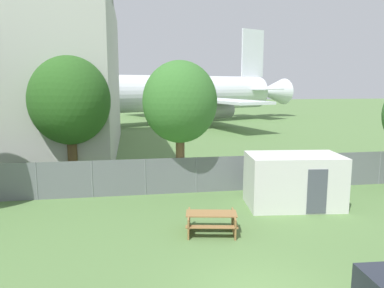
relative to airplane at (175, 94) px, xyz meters
The scene contains 6 objects.
perimeter_fence 33.91m from the airplane, 94.83° to the right, with size 56.07×0.07×1.81m.
airplane is the anchor object (origin of this frame).
portable_cabin 36.58m from the airplane, 88.31° to the right, with size 4.29×2.74×2.35m.
picnic_bench_near_cabin 39.15m from the airplane, 94.69° to the right, with size 2.08×1.71×0.76m.
tree_left_of_cabin 32.12m from the airplane, 106.70° to the right, with size 4.31×4.31×6.93m.
tree_behind_benches 33.61m from the airplane, 96.19° to the right, with size 3.66×3.66×6.57m.
Camera 1 is at (-3.15, -8.32, 5.43)m, focal length 35.00 mm.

